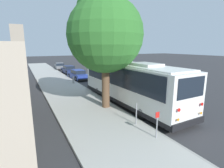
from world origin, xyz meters
TOP-DOWN VIEW (x-y plane):
  - ground_plane at (0.00, 0.00)m, footprint 160.00×160.00m
  - sidewalk_slab at (0.00, 3.95)m, footprint 80.00×4.24m
  - curb_strip at (0.00, 1.77)m, footprint 80.00×0.14m
  - shuttle_bus at (1.19, 0.30)m, footprint 11.39×3.07m
  - parked_sedan_blue at (13.35, 0.79)m, footprint 4.66×1.91m
  - parked_sedan_navy at (19.20, 0.58)m, footprint 4.41×1.86m
  - parked_sedan_gray at (25.55, 0.79)m, footprint 4.43×2.03m
  - street_tree at (0.97, 2.49)m, footprint 5.14×5.14m
  - sign_post_near at (-4.29, 2.26)m, footprint 0.06×0.22m
  - sign_post_far at (-2.62, 2.26)m, footprint 0.06×0.06m
  - fire_hydrant at (10.27, 2.28)m, footprint 0.22×0.22m
  - lane_stripe_mid at (-0.45, -2.88)m, footprint 2.40×0.14m
  - lane_stripe_ahead at (5.55, -2.88)m, footprint 2.40×0.14m

SIDE VIEW (x-z plane):
  - ground_plane at x=0.00m, z-range 0.00..0.00m
  - lane_stripe_mid at x=-0.45m, z-range 0.00..0.01m
  - lane_stripe_ahead at x=5.55m, z-range 0.00..0.01m
  - sidewalk_slab at x=0.00m, z-range 0.00..0.15m
  - curb_strip at x=0.00m, z-range 0.00..0.15m
  - fire_hydrant at x=10.27m, z-range 0.15..0.96m
  - parked_sedan_gray at x=25.55m, z-range -0.05..1.25m
  - parked_sedan_navy at x=19.20m, z-range -0.05..1.29m
  - parked_sedan_blue at x=13.35m, z-range -0.04..1.29m
  - sign_post_far at x=-2.62m, z-range 0.15..1.37m
  - sign_post_near at x=-4.29m, z-range 0.17..1.48m
  - shuttle_bus at x=1.19m, z-range 0.12..3.49m
  - street_tree at x=0.97m, z-range 1.36..9.78m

